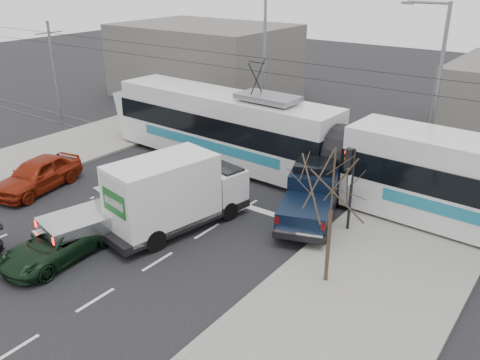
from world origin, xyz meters
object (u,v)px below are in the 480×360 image
Objects in this scene: silver_pickup at (118,209)px; box_truck at (174,194)px; navy_pickup at (312,193)px; street_lamp_far at (262,56)px; traffic_signal at (350,172)px; red_car at (38,174)px; bare_tree at (333,187)px; green_car at (57,244)px; street_lamp_near at (434,84)px; tram at (343,155)px.

box_truck is (1.72, 1.62, 0.54)m from silver_pickup.
street_lamp_far is at bearing 114.51° from navy_pickup.
street_lamp_far is at bearing 138.28° from traffic_signal.
red_car is at bearing -176.28° from navy_pickup.
bare_tree is at bearing -74.24° from traffic_signal.
bare_tree is 17.97m from street_lamp_far.
bare_tree is at bearing -7.01° from red_car.
box_truck is at bearing 62.31° from green_car.
street_lamp_near reaches higher than bare_tree.
traffic_signal is 0.40× the size of street_lamp_near.
bare_tree reaches higher than navy_pickup.
traffic_signal is at bearing -41.72° from street_lamp_far.
green_car is (-6.29, -11.80, -1.49)m from tram.
street_lamp_near reaches higher than navy_pickup.
red_car is (-12.63, -5.37, -0.35)m from navy_pickup.
red_car is (-15.29, -12.58, -4.28)m from street_lamp_near.
navy_pickup is at bearing 51.16° from green_car.
tram is at bearing 22.18° from red_car.
street_lamp_near is 1.00× the size of street_lamp_far.
bare_tree is 1.39× the size of traffic_signal.
street_lamp_far is at bearing 114.65° from silver_pickup.
green_car is at bearing -115.28° from tram.
traffic_signal is 3.72m from tram.
tram is at bearing -121.24° from street_lamp_near.
silver_pickup reaches higher than red_car.
box_truck reaches higher than navy_pickup.
green_car is 0.93× the size of red_car.
red_car is at bearing -104.57° from street_lamp_far.
bare_tree is at bearing 11.74° from box_truck.
street_lamp_far is (-10.66, 9.50, 2.37)m from traffic_signal.
box_truck is (-6.88, -11.57, -3.49)m from street_lamp_near.
tram is 10.78m from silver_pickup.
street_lamp_far is 13.36m from navy_pickup.
box_truck is at bearing -117.70° from tram.
silver_pickup is 0.92× the size of box_truck.
silver_pickup is at bearing -79.21° from street_lamp_far.
street_lamp_far is 1.42× the size of silver_pickup.
street_lamp_near is at bearing 91.42° from bare_tree.
street_lamp_far is at bearing 131.12° from bare_tree.
navy_pickup is 13.73m from red_car.
street_lamp_far is 11.30m from tram.
silver_pickup is 2.96m from green_car.
traffic_signal is at bearing 43.09° from green_car.
navy_pickup is 1.24× the size of red_car.
tram reaches higher than red_car.
bare_tree is at bearing 24.58° from silver_pickup.
street_lamp_far is 1.31× the size of box_truck.
tram reaches higher than box_truck.
tram is at bearing 69.84° from silver_pickup.
red_car is (-3.79, -14.58, -4.28)m from street_lamp_far.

